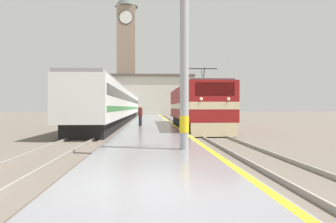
% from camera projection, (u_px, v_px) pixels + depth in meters
% --- Properties ---
extents(ground_plane, '(200.00, 200.00, 0.00)m').
position_uv_depth(ground_plane, '(151.00, 124.00, 36.25)').
color(ground_plane, '#60564C').
extents(platform, '(4.16, 140.00, 0.30)m').
position_uv_depth(platform, '(151.00, 125.00, 31.26)').
color(platform, slate).
rests_on(platform, ground).
extents(rail_track_near, '(2.83, 140.00, 0.16)m').
position_uv_depth(rail_track_near, '(188.00, 126.00, 31.47)').
color(rail_track_near, '#60564C').
rests_on(rail_track_near, ground).
extents(rail_track_far, '(2.84, 140.00, 0.16)m').
position_uv_depth(rail_track_far, '(110.00, 126.00, 31.03)').
color(rail_track_far, '#60564C').
rests_on(rail_track_far, ground).
extents(locomotive_train, '(2.92, 16.67, 4.55)m').
position_uv_depth(locomotive_train, '(195.00, 107.00, 27.13)').
color(locomotive_train, black).
rests_on(locomotive_train, ground).
extents(passenger_train, '(2.92, 51.69, 3.81)m').
position_uv_depth(passenger_train, '(120.00, 105.00, 42.46)').
color(passenger_train, black).
rests_on(passenger_train, ground).
extents(catenary_mast, '(2.87, 0.34, 7.24)m').
position_uv_depth(catenary_mast, '(186.00, 50.00, 11.70)').
color(catenary_mast, '#9E9EA3').
rests_on(catenary_mast, platform).
extents(person_on_platform, '(0.34, 0.34, 1.69)m').
position_uv_depth(person_on_platform, '(140.00, 115.00, 26.35)').
color(person_on_platform, '#23232D').
rests_on(person_on_platform, platform).
extents(clock_tower, '(5.52, 5.52, 30.24)m').
position_uv_depth(clock_tower, '(127.00, 49.00, 79.65)').
color(clock_tower, gray).
rests_on(clock_tower, ground).
extents(station_building, '(19.07, 7.45, 8.57)m').
position_uv_depth(station_building, '(148.00, 96.00, 69.36)').
color(station_building, beige).
rests_on(station_building, ground).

